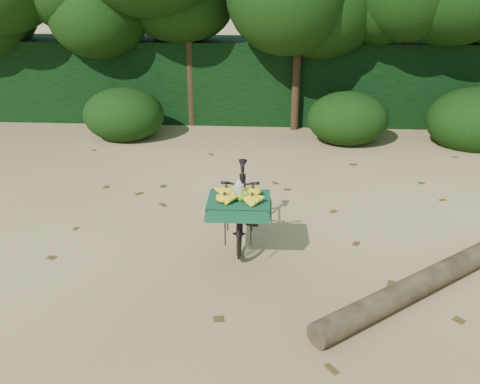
{
  "coord_description": "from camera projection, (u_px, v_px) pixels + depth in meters",
  "views": [
    {
      "loc": [
        0.04,
        -5.64,
        3.02
      ],
      "look_at": [
        -0.32,
        -0.33,
        0.8
      ],
      "focal_mm": 38.0,
      "sensor_mm": 36.0,
      "label": 1
    }
  ],
  "objects": [
    {
      "name": "hedge_backdrop",
      "position": [
        273.0,
        79.0,
        11.81
      ],
      "size": [
        26.0,
        1.8,
        1.8
      ],
      "primitive_type": "cube",
      "color": "black",
      "rests_on": "ground"
    },
    {
      "name": "bush_clumps",
      "position": [
        297.0,
        120.0,
        10.11
      ],
      "size": [
        8.8,
        1.7,
        0.9
      ],
      "primitive_type": null,
      "color": "black",
      "rests_on": "ground"
    },
    {
      "name": "fallen_log",
      "position": [
        435.0,
        277.0,
        5.37
      ],
      "size": [
        2.82,
        2.34,
        0.25
      ],
      "primitive_type": "cylinder",
      "rotation": [
        1.57,
        0.0,
        -0.89
      ],
      "color": "brown",
      "rests_on": "ground"
    },
    {
      "name": "ground",
      "position": [
        267.0,
        241.0,
        6.36
      ],
      "size": [
        80.0,
        80.0,
        0.0
      ],
      "primitive_type": "plane",
      "color": "tan",
      "rests_on": "ground"
    },
    {
      "name": "vendor_bicycle",
      "position": [
        241.0,
        203.0,
        6.24
      ],
      "size": [
        0.69,
        1.69,
        0.96
      ],
      "rotation": [
        0.0,
        0.0,
        0.01
      ],
      "color": "black",
      "rests_on": "ground"
    },
    {
      "name": "tree_row",
      "position": [
        243.0,
        33.0,
        10.69
      ],
      "size": [
        14.5,
        2.0,
        4.0
      ],
      "primitive_type": null,
      "color": "black",
      "rests_on": "ground"
    },
    {
      "name": "leaf_litter",
      "position": [
        268.0,
        219.0,
        6.95
      ],
      "size": [
        7.0,
        7.3,
        0.01
      ],
      "primitive_type": null,
      "color": "#443012",
      "rests_on": "ground"
    }
  ]
}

